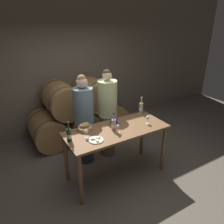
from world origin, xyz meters
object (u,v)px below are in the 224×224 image
at_px(bread_basket, 85,127).
at_px(wine_glass_left, 118,127).
at_px(wine_bottle_red, 69,135).
at_px(tasting_table, 116,136).
at_px(person_left, 84,120).
at_px(wine_glass_center, 148,118).
at_px(wine_bottle_rose, 114,124).
at_px(blue_crock, 114,120).
at_px(wine_bottle_white, 141,108).
at_px(wine_glass_far_left, 86,132).
at_px(cheese_plate, 96,140).
at_px(person_right, 107,114).

bearing_deg(bread_basket, wine_glass_left, -39.45).
distance_m(wine_bottle_red, bread_basket, 0.39).
distance_m(tasting_table, wine_bottle_red, 0.83).
height_order(person_left, wine_glass_center, person_left).
distance_m(wine_bottle_red, wine_glass_left, 0.77).
distance_m(tasting_table, bread_basket, 0.54).
distance_m(wine_bottle_rose, blue_crock, 0.23).
bearing_deg(blue_crock, wine_bottle_rose, -122.29).
relative_size(wine_bottle_white, wine_glass_far_left, 2.30).
bearing_deg(person_left, wine_glass_left, -73.05).
distance_m(person_left, wine_glass_left, 0.83).
relative_size(wine_bottle_rose, blue_crock, 2.32).
height_order(person_left, wine_glass_far_left, person_left).
bearing_deg(wine_bottle_white, bread_basket, -176.10).
distance_m(wine_bottle_rose, cheese_plate, 0.44).
height_order(tasting_table, bread_basket, bread_basket).
relative_size(person_left, bread_basket, 7.53).
xyz_separation_m(wine_bottle_rose, bread_basket, (-0.41, 0.23, -0.05)).
height_order(wine_bottle_red, wine_bottle_rose, wine_bottle_red).
distance_m(tasting_table, wine_glass_center, 0.61).
distance_m(person_right, wine_glass_far_left, 1.02).
bearing_deg(person_left, wine_bottle_rose, -70.85).
height_order(tasting_table, wine_glass_left, wine_glass_left).
height_order(wine_bottle_white, wine_bottle_rose, wine_bottle_white).
height_order(wine_bottle_white, blue_crock, wine_bottle_white).
xyz_separation_m(person_left, wine_bottle_rose, (0.23, -0.66, 0.15)).
height_order(person_left, wine_bottle_white, person_left).
distance_m(cheese_plate, wine_glass_far_left, 0.20).
height_order(person_right, wine_glass_left, person_right).
relative_size(blue_crock, wine_glass_far_left, 0.92).
xyz_separation_m(blue_crock, wine_glass_center, (0.49, -0.29, 0.04)).
relative_size(wine_bottle_rose, wine_glass_far_left, 2.14).
bearing_deg(cheese_plate, wine_bottle_rose, 21.08).
bearing_deg(tasting_table, wine_glass_far_left, -179.88).
bearing_deg(wine_bottle_red, blue_crock, 10.27).
relative_size(blue_crock, cheese_plate, 0.57).
distance_m(cheese_plate, wine_glass_left, 0.42).
height_order(person_right, wine_bottle_white, person_right).
height_order(tasting_table, wine_glass_center, wine_glass_center).
relative_size(wine_bottle_white, bread_basket, 1.39).
relative_size(tasting_table, wine_bottle_white, 5.38).
distance_m(blue_crock, wine_glass_center, 0.58).
bearing_deg(wine_bottle_white, wine_glass_center, -113.39).
relative_size(tasting_table, wine_glass_far_left, 12.37).
height_order(wine_bottle_red, bread_basket, wine_bottle_red).
relative_size(cheese_plate, wine_glass_left, 1.62).
bearing_deg(wine_glass_far_left, wine_glass_left, -12.07).
xyz_separation_m(wine_bottle_white, cheese_plate, (-1.19, -0.46, -0.10)).
distance_m(blue_crock, bread_basket, 0.53).
relative_size(person_left, cheese_plate, 7.70).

